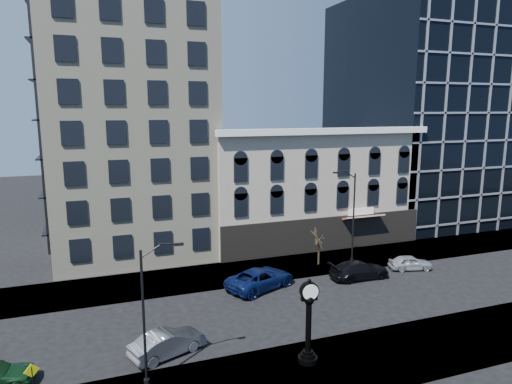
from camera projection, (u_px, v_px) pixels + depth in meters
name	position (u px, v px, depth m)	size (l,w,h in m)	color
ground	(249.00, 314.00, 32.32)	(160.00, 160.00, 0.00)	black
sidewalk_far	(219.00, 275.00, 39.71)	(160.00, 6.00, 0.12)	gray
sidewalk_near	(296.00, 374.00, 24.91)	(160.00, 6.00, 0.12)	gray
cream_tower	(126.00, 57.00, 44.26)	(15.90, 15.40, 42.50)	beige
victorian_row	(305.00, 186.00, 49.95)	(22.60, 11.19, 12.50)	#A89E8A
glass_office	(427.00, 111.00, 59.82)	(20.00, 20.15, 28.00)	black
street_clock	(308.00, 325.00, 25.64)	(1.13, 1.13, 4.99)	black
street_lamp_near	(153.00, 277.00, 22.96)	(2.01, 0.31, 7.77)	black
street_lamp_far	(348.00, 192.00, 41.38)	(2.31, 0.49, 8.94)	black
bare_tree_far	(319.00, 234.00, 41.81)	(2.24, 2.24, 3.84)	#302618
warning_sign	(32.00, 377.00, 21.91)	(0.69, 0.29, 2.23)	black
car_near_b	(168.00, 343.00, 26.86)	(1.59, 4.55, 1.50)	#595B60
car_far_a	(260.00, 279.00, 36.81)	(2.77, 6.00, 1.67)	#0C194C
car_far_b	(359.00, 270.00, 38.99)	(2.14, 5.27, 1.53)	black
car_far_c	(410.00, 263.00, 41.17)	(1.54, 3.83, 1.30)	#A5A8AD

